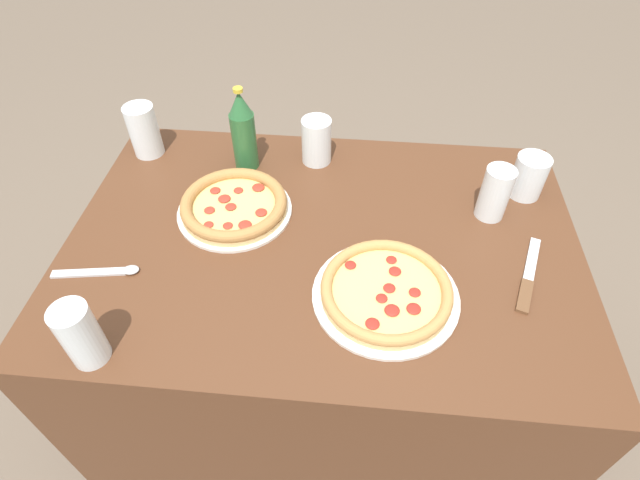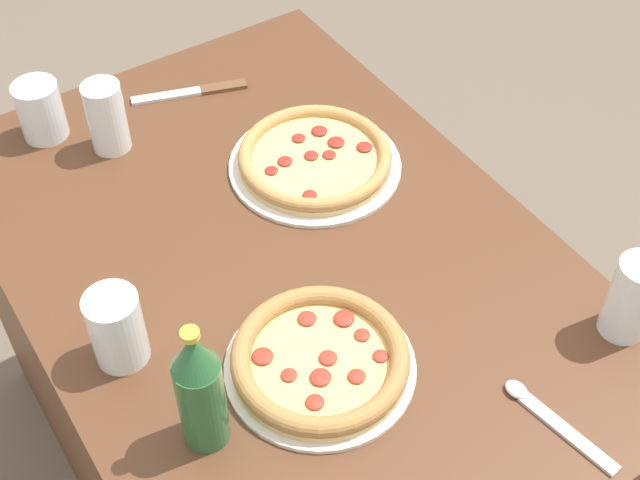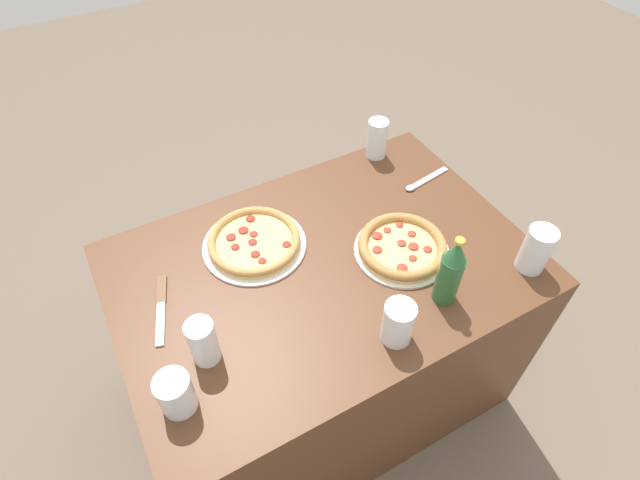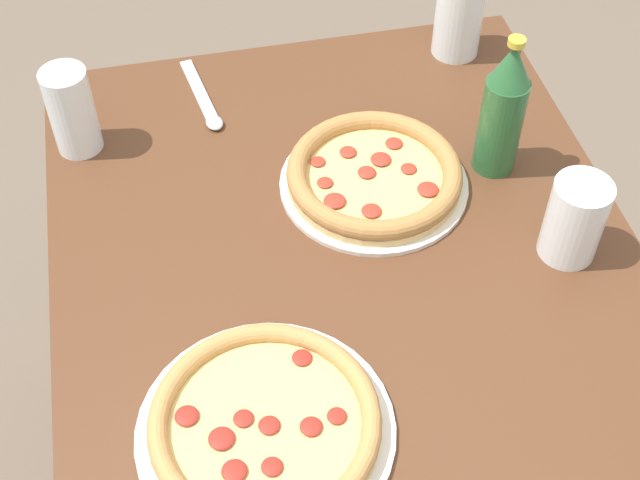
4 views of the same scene
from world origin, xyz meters
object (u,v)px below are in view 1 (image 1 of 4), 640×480
Objects in this scene: knife at (528,277)px; glass_iced_tea at (528,177)px; glass_orange_juice at (81,336)px; pizza_pepperoni at (234,206)px; beer_bottle at (243,131)px; glass_mango_juice at (145,133)px; glass_red_wine at (316,143)px; pizza_margherita at (386,291)px; glass_lemonade at (494,195)px; spoon at (105,272)px.

glass_iced_tea is at bearing 82.02° from knife.
pizza_pepperoni is at bearing 66.45° from glass_orange_juice.
glass_iced_tea is 0.74m from beer_bottle.
pizza_pepperoni is 1.96× the size of glass_mango_juice.
glass_orange_juice is at bearing -119.13° from glass_red_wine.
glass_mango_juice is at bearing 173.59° from beer_bottle.
pizza_margherita is at bearing -133.37° from glass_iced_tea.
glass_lemonade is 0.93m from glass_mango_juice.
pizza_margherita is 0.81m from glass_mango_juice.
glass_orange_juice is 0.64m from beer_bottle.
glass_lemonade is at bearing 4.74° from pizza_pepperoni.
pizza_pepperoni is 1.99× the size of glass_orange_juice.
pizza_pepperoni is 0.47m from glass_orange_juice.
glass_iced_tea is 1.07m from glass_orange_juice.
glass_red_wine is at bearing 47.01° from spoon.
glass_mango_juice is 1.02× the size of glass_orange_juice.
beer_bottle is at bearing 176.17° from glass_iced_tea.
beer_bottle is (-0.63, 0.14, 0.05)m from glass_lemonade.
glass_orange_juice is 0.92m from knife.
glass_red_wine is at bearing 142.91° from knife.
glass_mango_juice is (-0.29, 0.22, 0.04)m from pizza_pepperoni.
beer_bottle is (0.18, 0.62, 0.04)m from glass_orange_juice.
knife is (0.69, -0.34, -0.11)m from beer_bottle.
pizza_pepperoni is at bearing -127.98° from glass_red_wine.
beer_bottle is at bearing 167.65° from glass_lemonade.
glass_orange_juice is (-0.56, -0.19, 0.05)m from pizza_margherita.
glass_mango_juice is at bearing 142.77° from pizza_pepperoni.
glass_iced_tea is at bearing 20.62° from spoon.
glass_orange_juice is 0.61× the size of beer_bottle.
pizza_margherita is 1.62× the size of spoon.
knife is (0.31, 0.08, -0.02)m from pizza_margherita.
glass_red_wine is 0.63m from knife.
glass_lemonade is at bearing -137.97° from glass_iced_tea.
glass_mango_juice is 1.14× the size of glass_red_wine.
pizza_pepperoni is 0.70m from knife.
glass_orange_juice is (-0.19, -0.43, 0.04)m from pizza_pepperoni.
glass_lemonade is at bearing -12.35° from beer_bottle.
spoon is at bearing -132.99° from glass_red_wine.
glass_lemonade is 0.65m from beer_bottle.
glass_mango_juice is 1.05m from knife.
glass_lemonade is 1.23× the size of glass_iced_tea.
pizza_margherita is 0.50m from glass_red_wine.
glass_lemonade is 0.22m from knife.
glass_iced_tea is at bearing 11.03° from pizza_pepperoni.
spoon is (-0.97, -0.36, -0.05)m from glass_iced_tea.
knife is (0.68, -0.15, -0.02)m from pizza_pepperoni.
pizza_pepperoni is 0.63m from glass_lemonade.
glass_lemonade is at bearing 48.25° from pizza_margherita.
glass_red_wine reaches higher than pizza_pepperoni.
pizza_pepperoni reaches higher than spoon.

